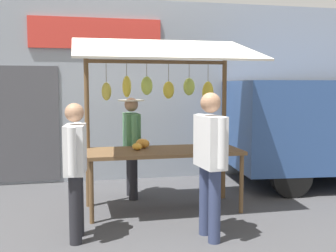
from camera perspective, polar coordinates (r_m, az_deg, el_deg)
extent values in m
plane|color=#424244|center=(6.11, -0.62, -11.48)|extent=(40.00, 40.00, 0.00)
cube|color=#8C939E|center=(8.00, -3.90, 4.92)|extent=(9.00, 0.25, 3.40)
cube|color=red|center=(7.83, -9.94, 12.53)|extent=(2.40, 0.06, 0.56)
cube|color=#47474C|center=(7.91, -21.71, 0.17)|extent=(1.90, 0.04, 2.10)
cube|color=brown|center=(5.91, -0.63, -3.54)|extent=(2.20, 0.90, 0.05)
cylinder|color=brown|center=(5.50, -10.56, -9.01)|extent=(0.06, 0.06, 0.83)
cylinder|color=brown|center=(5.94, 10.14, -7.92)|extent=(0.06, 0.06, 0.83)
cylinder|color=brown|center=(6.26, -10.82, -7.23)|extent=(0.06, 0.06, 0.83)
cylinder|color=brown|center=(6.64, 7.53, -6.42)|extent=(0.06, 0.06, 0.83)
cylinder|color=brown|center=(6.14, -11.13, -0.28)|extent=(0.07, 0.07, 2.35)
cylinder|color=brown|center=(6.55, 7.75, 0.13)|extent=(0.07, 0.07, 2.35)
cylinder|color=brown|center=(6.24, -1.41, 8.87)|extent=(2.12, 0.06, 0.06)
cube|color=beige|center=(5.71, -0.33, 10.69)|extent=(2.50, 1.46, 0.39)
cylinder|color=brown|center=(6.38, 5.58, 7.48)|extent=(0.01, 0.01, 0.29)
ellipsoid|color=yellow|center=(6.38, 5.55, 4.56)|extent=(0.20, 0.17, 0.36)
cylinder|color=brown|center=(6.31, 2.95, 7.75)|extent=(0.01, 0.01, 0.24)
ellipsoid|color=#B2CC4C|center=(6.30, 2.94, 5.46)|extent=(0.26, 0.27, 0.27)
cylinder|color=brown|center=(6.28, 0.08, 7.54)|extent=(0.01, 0.01, 0.29)
ellipsoid|color=yellow|center=(6.28, 0.08, 5.01)|extent=(0.18, 0.15, 0.26)
cylinder|color=brown|center=(6.14, -2.97, 7.90)|extent=(0.01, 0.01, 0.22)
ellipsoid|color=#B2CC4C|center=(6.14, -2.96, 5.60)|extent=(0.22, 0.21, 0.27)
cylinder|color=brown|center=(6.13, -5.76, 7.92)|extent=(0.01, 0.01, 0.21)
ellipsoid|color=yellow|center=(6.13, -5.73, 5.46)|extent=(0.16, 0.18, 0.32)
cylinder|color=brown|center=(6.12, -8.57, 7.44)|extent=(0.01, 0.01, 0.31)
ellipsoid|color=gold|center=(6.12, -8.53, 4.76)|extent=(0.20, 0.21, 0.27)
ellipsoid|color=gold|center=(5.88, -4.32, -2.86)|extent=(0.18, 0.21, 0.10)
ellipsoid|color=orange|center=(6.05, -3.53, -2.43)|extent=(0.26, 0.25, 0.14)
cylinder|color=#232328|center=(6.79, -5.20, -6.29)|extent=(0.14, 0.14, 0.79)
cylinder|color=#232328|center=(6.54, -4.85, -6.75)|extent=(0.14, 0.14, 0.79)
cube|color=#518C5B|center=(6.56, -5.08, -0.70)|extent=(0.23, 0.48, 0.56)
cylinder|color=#518C5B|center=(6.85, -5.45, -0.25)|extent=(0.09, 0.09, 0.52)
cylinder|color=#518C5B|center=(6.26, -4.67, -0.79)|extent=(0.09, 0.09, 0.52)
sphere|color=#A87A5B|center=(6.52, -5.11, 2.97)|extent=(0.22, 0.22, 0.22)
cylinder|color=beige|center=(6.52, -5.12, 3.55)|extent=(0.42, 0.42, 0.02)
cylinder|color=#232328|center=(4.85, -12.74, -11.29)|extent=(0.14, 0.14, 0.79)
cylinder|color=#232328|center=(5.10, -12.40, -10.43)|extent=(0.14, 0.14, 0.79)
cube|color=silver|center=(4.83, -12.74, -3.14)|extent=(0.27, 0.50, 0.56)
cylinder|color=silver|center=(4.53, -13.17, -3.43)|extent=(0.09, 0.09, 0.52)
cylinder|color=silver|center=(5.12, -12.36, -2.38)|extent=(0.09, 0.09, 0.52)
sphere|color=#A87A5B|center=(4.79, -12.84, 1.83)|extent=(0.22, 0.22, 0.22)
cylinder|color=navy|center=(4.79, 6.46, -11.01)|extent=(0.14, 0.14, 0.85)
cylinder|color=navy|center=(5.04, 5.14, -10.16)|extent=(0.14, 0.14, 0.85)
cube|color=silver|center=(4.77, 5.87, -2.16)|extent=(0.26, 0.53, 0.60)
cylinder|color=silver|center=(4.48, 7.47, -2.37)|extent=(0.09, 0.09, 0.55)
cylinder|color=silver|center=(5.06, 4.45, -1.43)|extent=(0.09, 0.09, 0.55)
sphere|color=#A87A5B|center=(4.73, 5.92, 3.23)|extent=(0.23, 0.23, 0.23)
cube|color=black|center=(7.65, 15.59, 2.32)|extent=(1.56, 1.93, 0.68)
cylinder|color=black|center=(6.96, 16.71, -6.78)|extent=(0.67, 0.24, 0.66)
cylinder|color=black|center=(8.48, 12.10, -4.47)|extent=(0.67, 0.24, 0.66)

